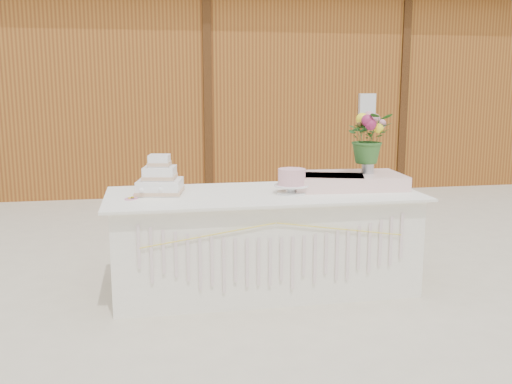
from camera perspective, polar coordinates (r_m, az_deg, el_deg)
ground at (r=4.61m, az=0.71°, el=-9.51°), size 80.00×80.00×0.00m
barn at (r=10.28m, az=-6.12°, el=10.99°), size 12.60×4.60×3.30m
cake_table at (r=4.49m, az=0.73°, el=-4.88°), size 2.40×1.00×0.77m
wedding_cake at (r=4.41m, az=-9.59°, el=1.14°), size 0.39×0.39×0.30m
pink_cake_stand at (r=4.36m, az=3.59°, el=1.23°), size 0.27×0.27×0.19m
satin_runner at (r=4.67m, az=8.94°, el=1.12°), size 0.94×0.58×0.11m
flower_vase at (r=4.70m, az=11.11°, el=2.64°), size 0.10×0.10×0.13m
bouquet at (r=4.67m, az=11.23°, el=5.92°), size 0.39×0.35×0.41m
loose_flowers at (r=4.37m, az=-12.43°, el=-0.28°), size 0.20×0.38×0.02m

